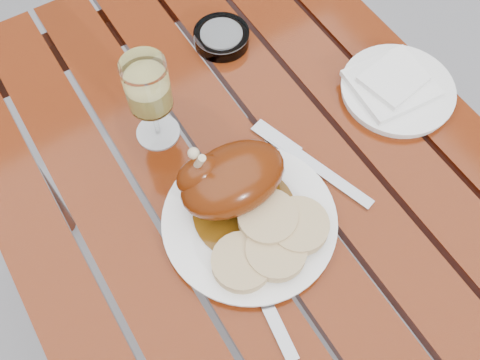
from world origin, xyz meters
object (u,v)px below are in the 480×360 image
Objects in this scene: wine_glass at (151,102)px; side_plate at (397,90)px; dinner_plate at (249,221)px; table at (262,274)px; ashtray at (222,37)px.

side_plate is at bearing -20.35° from wine_glass.
side_plate is (0.36, 0.08, -0.00)m from dinner_plate.
table is 0.50m from side_plate.
table is 0.39m from dinner_plate.
table is 5.91× the size of side_plate.
dinner_plate is 0.38m from ashtray.
dinner_plate reaches higher than side_plate.
ashtray is (0.20, 0.12, -0.07)m from wine_glass.
dinner_plate is 1.34× the size of side_plate.
wine_glass is at bearing 114.57° from table.
ashtray is (0.16, 0.35, 0.00)m from dinner_plate.
side_plate is (0.31, 0.06, 0.38)m from table.
dinner_plate is 2.59× the size of ashtray.
ashtray reaches higher than dinner_plate.
table is at bearing -107.75° from ashtray.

